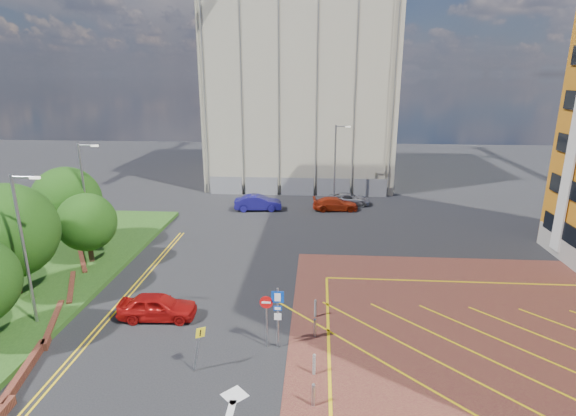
# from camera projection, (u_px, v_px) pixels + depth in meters

# --- Properties ---
(ground) EXTENTS (140.00, 140.00, 0.00)m
(ground) POSITION_uv_depth(u_px,v_px,m) (266.00, 359.00, 21.24)
(ground) COLOR black
(ground) RESTS_ON ground
(forecourt) EXTENTS (26.00, 26.00, 0.02)m
(forecourt) POSITION_uv_depth(u_px,v_px,m) (573.00, 372.00, 20.31)
(forecourt) COLOR brown
(forecourt) RESTS_ON ground
(retaining_wall) EXTENTS (6.06, 20.33, 0.40)m
(retaining_wall) POSITION_uv_depth(u_px,v_px,m) (50.00, 323.00, 23.89)
(retaining_wall) COLOR brown
(retaining_wall) RESTS_ON ground
(tree_b) EXTENTS (5.60, 5.60, 6.74)m
(tree_b) POSITION_uv_depth(u_px,v_px,m) (8.00, 231.00, 25.85)
(tree_b) COLOR #3D2B1C
(tree_b) RESTS_ON grass_bed
(tree_c) EXTENTS (4.00, 4.00, 4.90)m
(tree_c) POSITION_uv_depth(u_px,v_px,m) (87.00, 222.00, 30.79)
(tree_c) COLOR #3D2B1C
(tree_c) RESTS_ON grass_bed
(tree_d) EXTENTS (5.00, 5.00, 6.08)m
(tree_d) POSITION_uv_depth(u_px,v_px,m) (67.00, 200.00, 33.67)
(tree_d) COLOR #3D2B1C
(tree_d) RESTS_ON grass_bed
(lamp_left_near) EXTENTS (1.53, 0.16, 8.00)m
(lamp_left_near) POSITION_uv_depth(u_px,v_px,m) (25.00, 245.00, 22.65)
(lamp_left_near) COLOR #9EA0A8
(lamp_left_near) RESTS_ON grass_bed
(lamp_left_far) EXTENTS (1.53, 0.16, 8.00)m
(lamp_left_far) POSITION_uv_depth(u_px,v_px,m) (86.00, 194.00, 32.35)
(lamp_left_far) COLOR #9EA0A8
(lamp_left_far) RESTS_ON grass_bed
(lamp_back) EXTENTS (1.53, 0.16, 8.00)m
(lamp_back) POSITION_uv_depth(u_px,v_px,m) (336.00, 160.00, 46.49)
(lamp_back) COLOR #9EA0A8
(lamp_back) RESTS_ON ground
(sign_cluster) EXTENTS (1.17, 0.12, 3.20)m
(sign_cluster) POSITION_uv_depth(u_px,v_px,m) (274.00, 312.00, 21.61)
(sign_cluster) COLOR #9EA0A8
(sign_cluster) RESTS_ON ground
(warning_sign) EXTENTS (0.66, 0.40, 2.25)m
(warning_sign) POSITION_uv_depth(u_px,v_px,m) (198.00, 344.00, 19.96)
(warning_sign) COLOR #9EA0A8
(warning_sign) RESTS_ON ground
(bollard_row) EXTENTS (0.14, 11.14, 0.90)m
(bollard_row) POSITION_uv_depth(u_px,v_px,m) (314.00, 375.00, 19.36)
(bollard_row) COLOR #9EA0A8
(bollard_row) RESTS_ON forecourt
(construction_building) EXTENTS (21.20, 19.20, 22.00)m
(construction_building) POSITION_uv_depth(u_px,v_px,m) (302.00, 90.00, 56.34)
(construction_building) COLOR #B8B097
(construction_building) RESTS_ON ground
(construction_fence) EXTENTS (21.60, 0.06, 2.00)m
(construction_fence) POSITION_uv_depth(u_px,v_px,m) (306.00, 187.00, 49.57)
(construction_fence) COLOR gray
(construction_fence) RESTS_ON ground
(car_red_left) EXTENTS (4.32, 1.93, 1.44)m
(car_red_left) POSITION_uv_depth(u_px,v_px,m) (158.00, 306.00, 24.57)
(car_red_left) COLOR #AB100E
(car_red_left) RESTS_ON ground
(car_blue_back) EXTENTS (4.76, 2.09, 1.52)m
(car_blue_back) POSITION_uv_depth(u_px,v_px,m) (258.00, 203.00, 44.30)
(car_blue_back) COLOR navy
(car_blue_back) RESTS_ON ground
(car_red_back) EXTENTS (4.59, 2.16, 1.29)m
(car_red_back) POSITION_uv_depth(u_px,v_px,m) (335.00, 204.00, 44.32)
(car_red_back) COLOR #AA280E
(car_red_back) RESTS_ON ground
(car_silver_back) EXTENTS (4.35, 2.12, 1.19)m
(car_silver_back) POSITION_uv_depth(u_px,v_px,m) (349.00, 199.00, 46.22)
(car_silver_back) COLOR #9F9FA5
(car_silver_back) RESTS_ON ground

